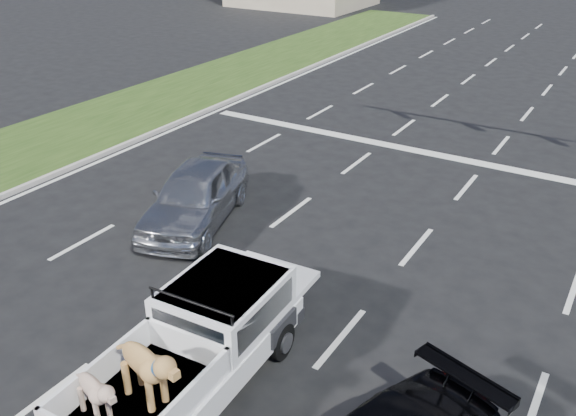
# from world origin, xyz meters

# --- Properties ---
(ground) EXTENTS (160.00, 160.00, 0.00)m
(ground) POSITION_xyz_m (0.00, 0.00, 0.00)
(ground) COLOR black
(ground) RESTS_ON ground
(road_markings) EXTENTS (17.75, 60.00, 0.01)m
(road_markings) POSITION_xyz_m (0.00, 6.56, 0.01)
(road_markings) COLOR silver
(road_markings) RESTS_ON ground
(grass_median_left) EXTENTS (5.00, 60.00, 0.10)m
(grass_median_left) POSITION_xyz_m (-11.50, 6.00, 0.05)
(grass_median_left) COLOR #223C12
(grass_median_left) RESTS_ON ground
(curb_left) EXTENTS (0.15, 60.00, 0.14)m
(curb_left) POSITION_xyz_m (-9.05, 6.00, 0.07)
(curb_left) COLOR #A49D96
(curb_left) RESTS_ON ground
(pickup_truck) EXTENTS (2.02, 4.93, 1.82)m
(pickup_truck) POSITION_xyz_m (0.30, -2.53, 0.86)
(pickup_truck) COLOR black
(pickup_truck) RESTS_ON ground
(silver_sedan) EXTENTS (3.01, 4.72, 1.50)m
(silver_sedan) POSITION_xyz_m (-3.56, 2.29, 0.75)
(silver_sedan) COLOR #B3B5BB
(silver_sedan) RESTS_ON ground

